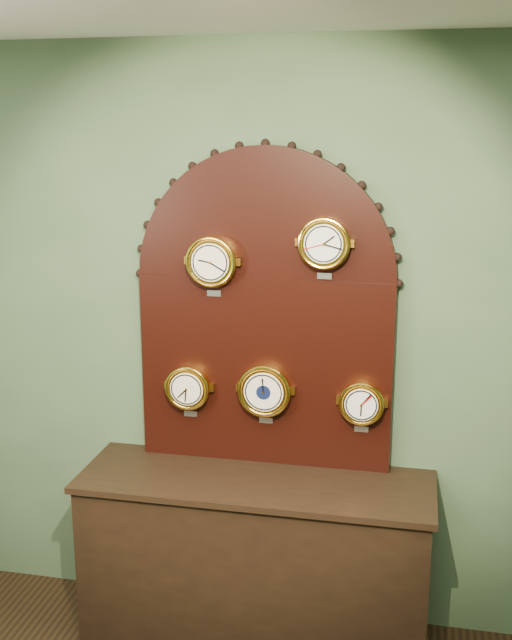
% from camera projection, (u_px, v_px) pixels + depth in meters
% --- Properties ---
extents(wall_back, '(4.00, 0.00, 4.00)m').
position_uv_depth(wall_back, '(267.00, 344.00, 3.71)').
color(wall_back, '#425B3E').
rests_on(wall_back, ground).
extents(shop_counter, '(1.60, 0.50, 0.80)m').
position_uv_depth(shop_counter, '(255.00, 562.00, 3.69)').
color(shop_counter, black).
rests_on(shop_counter, ground_plane).
extents(display_board, '(1.26, 0.06, 1.53)m').
position_uv_depth(display_board, '(265.00, 300.00, 3.61)').
color(display_board, black).
rests_on(display_board, shop_counter).
extents(roman_clock, '(0.24, 0.08, 0.29)m').
position_uv_depth(roman_clock, '(212.00, 262.00, 3.54)').
color(roman_clock, gold).
rests_on(roman_clock, display_board).
extents(arabic_clock, '(0.23, 0.08, 0.28)m').
position_uv_depth(arabic_clock, '(324.00, 243.00, 3.42)').
color(arabic_clock, gold).
rests_on(arabic_clock, display_board).
extents(hygrometer, '(0.22, 0.08, 0.27)m').
position_uv_depth(hygrometer, '(188.00, 387.00, 3.72)').
color(hygrometer, gold).
rests_on(hygrometer, display_board).
extents(barometer, '(0.25, 0.08, 0.30)m').
position_uv_depth(barometer, '(265.00, 390.00, 3.64)').
color(barometer, gold).
rests_on(barometer, display_board).
extents(tide_clock, '(0.21, 0.08, 0.26)m').
position_uv_depth(tide_clock, '(362.00, 403.00, 3.56)').
color(tide_clock, gold).
rests_on(tide_clock, display_board).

